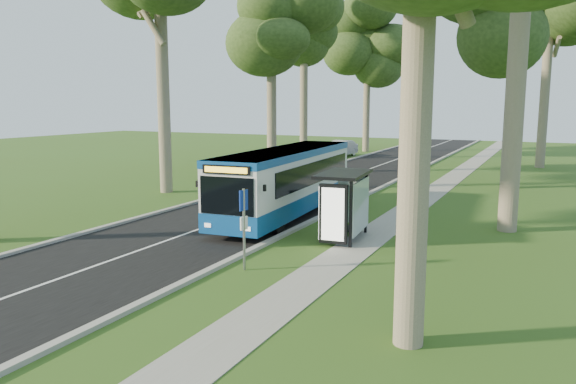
% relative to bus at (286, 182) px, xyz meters
% --- Properties ---
extents(ground, '(120.00, 120.00, 0.00)m').
position_rel_bus_xyz_m(ground, '(1.57, -4.92, -1.53)').
color(ground, '#37571B').
rests_on(ground, ground).
extents(road, '(7.00, 100.00, 0.02)m').
position_rel_bus_xyz_m(road, '(-1.93, 5.08, -1.52)').
color(road, black).
rests_on(road, ground).
extents(kerb_east, '(0.25, 100.00, 0.12)m').
position_rel_bus_xyz_m(kerb_east, '(1.57, 5.08, -1.47)').
color(kerb_east, '#9E9B93').
rests_on(kerb_east, ground).
extents(kerb_west, '(0.25, 100.00, 0.12)m').
position_rel_bus_xyz_m(kerb_west, '(-5.43, 5.08, -1.47)').
color(kerb_west, '#9E9B93').
rests_on(kerb_west, ground).
extents(centre_line, '(0.12, 100.00, 0.00)m').
position_rel_bus_xyz_m(centre_line, '(-1.93, 5.08, -1.50)').
color(centre_line, white).
rests_on(centre_line, road).
extents(footpath, '(1.50, 100.00, 0.02)m').
position_rel_bus_xyz_m(footpath, '(4.57, 5.08, -1.52)').
color(footpath, gray).
rests_on(footpath, ground).
extents(bus, '(3.01, 11.24, 2.95)m').
position_rel_bus_xyz_m(bus, '(0.00, 0.00, 0.00)').
color(bus, silver).
rests_on(bus, ground).
extents(bus_stop_sign, '(0.12, 0.35, 2.47)m').
position_rel_bus_xyz_m(bus_stop_sign, '(2.38, -7.86, 0.02)').
color(bus_stop_sign, gray).
rests_on(bus_stop_sign, ground).
extents(bus_shelter, '(1.81, 3.00, 2.47)m').
position_rel_bus_xyz_m(bus_shelter, '(3.85, -3.31, 0.21)').
color(bus_shelter, black).
rests_on(bus_shelter, ground).
extents(litter_bin, '(0.57, 0.57, 0.99)m').
position_rel_bus_xyz_m(litter_bin, '(2.27, 1.04, -1.02)').
color(litter_bin, black).
rests_on(litter_bin, ground).
extents(car_white, '(1.80, 4.01, 1.34)m').
position_rel_bus_xyz_m(car_white, '(-6.32, 15.46, -0.86)').
color(car_white, white).
rests_on(car_white, ground).
extents(car_silver, '(2.02, 4.67, 1.50)m').
position_rel_bus_xyz_m(car_silver, '(-7.29, 26.59, -0.78)').
color(car_silver, '#B6B8BE').
rests_on(car_silver, ground).
extents(tree_west_c, '(5.20, 5.20, 14.73)m').
position_rel_bus_xyz_m(tree_west_c, '(-7.43, 13.08, 9.39)').
color(tree_west_c, '#7A6B56').
rests_on(tree_west_c, ground).
extents(tree_west_d, '(5.20, 5.20, 15.55)m').
position_rel_bus_xyz_m(tree_west_d, '(-9.43, 23.08, 9.99)').
color(tree_west_d, '#7A6B56').
rests_on(tree_west_d, ground).
extents(tree_west_e, '(5.20, 5.20, 14.76)m').
position_rel_bus_xyz_m(tree_west_e, '(-6.93, 33.08, 9.41)').
color(tree_west_e, '#7A6B56').
rests_on(tree_west_e, ground).
extents(tree_east_c, '(5.20, 5.20, 14.14)m').
position_rel_bus_xyz_m(tree_east_c, '(8.37, 13.08, 8.96)').
color(tree_east_c, '#7A6B56').
rests_on(tree_east_c, ground).
extents(tree_east_d, '(5.20, 5.20, 15.77)m').
position_rel_bus_xyz_m(tree_east_d, '(9.57, 25.08, 10.15)').
color(tree_east_d, '#7A6B56').
rests_on(tree_east_d, ground).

